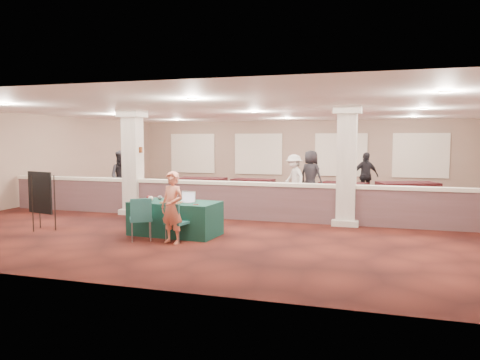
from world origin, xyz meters
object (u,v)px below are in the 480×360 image
(far_table_back_right, at_px, (343,191))
(far_table_back_center, at_px, (253,187))
(easel_board, at_px, (40,193))
(far_table_front_center, at_px, (262,191))
(attendee_d, at_px, (311,175))
(conf_chair_side, at_px, (141,216))
(far_table_front_right, at_px, (408,194))
(woman, at_px, (172,208))
(attendee_a, at_px, (123,178))
(conf_chair_main, at_px, (175,219))
(near_table, at_px, (175,218))
(far_table_front_left, at_px, (93,192))
(attendee_c, at_px, (365,176))
(attendee_b, at_px, (294,178))
(far_table_back_left, at_px, (202,187))

(far_table_back_right, bearing_deg, far_table_back_center, 173.45)
(far_table_back_right, bearing_deg, easel_board, -129.86)
(far_table_front_center, distance_m, far_table_back_right, 3.09)
(far_table_front_center, relative_size, attendee_d, 0.86)
(conf_chair_side, bearing_deg, far_table_front_right, 21.13)
(woman, xyz_separation_m, attendee_a, (-4.38, 5.15, 0.16))
(conf_chair_main, distance_m, far_table_back_right, 9.02)
(near_table, distance_m, far_table_front_left, 7.38)
(far_table_back_right, distance_m, attendee_d, 1.37)
(far_table_front_center, xyz_separation_m, far_table_back_right, (3.02, 0.65, 0.01))
(conf_chair_main, bearing_deg, attendee_c, 80.70)
(attendee_d, bearing_deg, woman, 103.70)
(attendee_c, bearing_deg, far_table_back_center, 157.84)
(far_table_front_left, height_order, attendee_c, attendee_c)
(conf_chair_side, distance_m, attendee_b, 8.20)
(far_table_front_right, height_order, attendee_b, attendee_b)
(near_table, height_order, conf_chair_side, conf_chair_side)
(far_table_front_left, bearing_deg, far_table_back_left, 36.18)
(conf_chair_main, bearing_deg, attendee_a, 143.93)
(far_table_back_center, height_order, far_table_back_right, same)
(far_table_back_right, xyz_separation_m, attendee_a, (-7.41, -3.45, 0.62))
(woman, height_order, attendee_d, attendee_d)
(near_table, distance_m, conf_chair_main, 0.86)
(near_table, distance_m, attendee_a, 5.91)
(far_table_back_right, bearing_deg, attendee_b, -159.78)
(conf_chair_side, height_order, far_table_front_right, conf_chair_side)
(attendee_a, xyz_separation_m, attendee_c, (8.17, 4.22, -0.05))
(easel_board, distance_m, far_table_back_left, 7.92)
(near_table, distance_m, far_table_front_center, 7.08)
(far_table_back_center, bearing_deg, attendee_b, -29.30)
(near_table, height_order, attendee_c, attendee_c)
(conf_chair_main, height_order, far_table_front_center, conf_chair_main)
(far_table_front_right, bearing_deg, attendee_b, 180.00)
(far_table_back_right, distance_m, attendee_b, 1.96)
(conf_chair_main, distance_m, attendee_d, 8.55)
(attendee_a, height_order, attendee_c, attendee_a)
(near_table, distance_m, far_table_back_right, 8.43)
(conf_chair_side, bearing_deg, attendee_d, 41.50)
(far_table_front_right, bearing_deg, near_table, -128.56)
(far_table_front_left, distance_m, attendee_c, 10.47)
(attendee_d, bearing_deg, near_table, 99.92)
(conf_chair_main, relative_size, far_table_back_left, 0.47)
(far_table_back_left, xyz_separation_m, far_table_back_center, (1.90, 0.88, -0.04))
(far_table_back_right, bearing_deg, attendee_d, -172.89)
(conf_chair_main, height_order, easel_board, easel_board)
(attendee_a, xyz_separation_m, attendee_d, (6.19, 3.30, -0.01))
(attendee_a, relative_size, attendee_d, 1.01)
(far_table_front_left, bearing_deg, attendee_d, 19.79)
(far_table_front_right, height_order, attendee_a, attendee_a)
(conf_chair_main, distance_m, attendee_b, 7.95)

